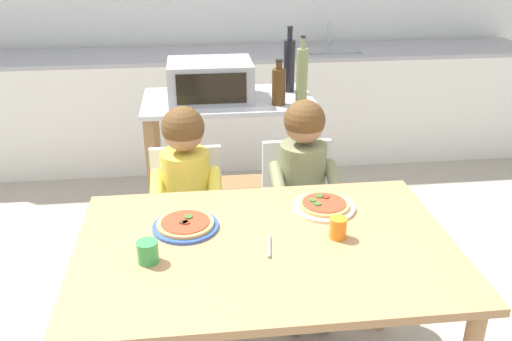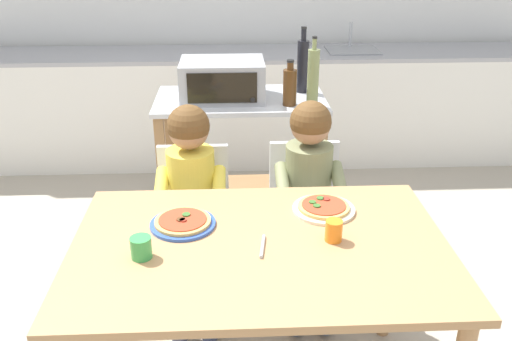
# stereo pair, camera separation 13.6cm
# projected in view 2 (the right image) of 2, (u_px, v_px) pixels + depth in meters

# --- Properties ---
(ground_plane) EXTENTS (11.76, 11.76, 0.00)m
(ground_plane) POSITION_uv_depth(u_px,v_px,m) (249.00, 247.00, 3.34)
(ground_plane) COLOR #A89E8C
(kitchen_counter) EXTENTS (4.97, 0.60, 1.08)m
(kitchen_counter) POSITION_uv_depth(u_px,v_px,m) (242.00, 106.00, 4.44)
(kitchen_counter) COLOR silver
(kitchen_counter) RESTS_ON ground
(kitchen_island_cart) EXTENTS (0.94, 0.53, 0.91)m
(kitchen_island_cart) POSITION_uv_depth(u_px,v_px,m) (241.00, 150.00, 3.17)
(kitchen_island_cart) COLOR #B7BABF
(kitchen_island_cart) RESTS_ON ground
(toaster_oven) EXTENTS (0.45, 0.34, 0.21)m
(toaster_oven) POSITION_uv_depth(u_px,v_px,m) (222.00, 80.00, 2.99)
(toaster_oven) COLOR #999BA0
(toaster_oven) RESTS_ON kitchen_island_cart
(bottle_slim_sauce) EXTENTS (0.06, 0.06, 0.37)m
(bottle_slim_sauce) POSITION_uv_depth(u_px,v_px,m) (303.00, 65.00, 3.09)
(bottle_slim_sauce) COLOR black
(bottle_slim_sauce) RESTS_ON kitchen_island_cart
(bottle_tall_green_wine) EXTENTS (0.06, 0.06, 0.37)m
(bottle_tall_green_wine) POSITION_uv_depth(u_px,v_px,m) (313.00, 77.00, 2.85)
(bottle_tall_green_wine) COLOR olive
(bottle_tall_green_wine) RESTS_ON kitchen_island_cart
(bottle_dark_olive_oil) EXTENTS (0.07, 0.07, 0.24)m
(bottle_dark_olive_oil) POSITION_uv_depth(u_px,v_px,m) (290.00, 86.00, 2.88)
(bottle_dark_olive_oil) COLOR #4C2D14
(bottle_dark_olive_oil) RESTS_ON kitchen_island_cart
(dining_table) EXTENTS (1.35, 0.89, 0.76)m
(dining_table) POSITION_uv_depth(u_px,v_px,m) (260.00, 267.00, 2.00)
(dining_table) COLOR #AD7F51
(dining_table) RESTS_ON ground
(dining_chair_left) EXTENTS (0.36, 0.36, 0.81)m
(dining_chair_left) POSITION_uv_depth(u_px,v_px,m) (194.00, 217.00, 2.70)
(dining_chair_left) COLOR silver
(dining_chair_left) RESTS_ON ground
(dining_chair_right) EXTENTS (0.36, 0.36, 0.81)m
(dining_chair_right) POSITION_uv_depth(u_px,v_px,m) (305.00, 212.00, 2.74)
(dining_chair_right) COLOR silver
(dining_chair_right) RESTS_ON ground
(child_in_yellow_shirt) EXTENTS (0.32, 0.42, 1.05)m
(child_in_yellow_shirt) POSITION_uv_depth(u_px,v_px,m) (191.00, 192.00, 2.51)
(child_in_yellow_shirt) COLOR #424C6B
(child_in_yellow_shirt) RESTS_ON ground
(child_in_olive_shirt) EXTENTS (0.32, 0.42, 1.06)m
(child_in_olive_shirt) POSITION_uv_depth(u_px,v_px,m) (310.00, 187.00, 2.55)
(child_in_olive_shirt) COLOR #424C6B
(child_in_olive_shirt) RESTS_ON ground
(pizza_plate_blue_rimmed) EXTENTS (0.25, 0.25, 0.03)m
(pizza_plate_blue_rimmed) POSITION_uv_depth(u_px,v_px,m) (183.00, 222.00, 2.07)
(pizza_plate_blue_rimmed) COLOR #3356B7
(pizza_plate_blue_rimmed) RESTS_ON dining_table
(pizza_plate_cream) EXTENTS (0.25, 0.25, 0.03)m
(pizza_plate_cream) POSITION_uv_depth(u_px,v_px,m) (324.00, 208.00, 2.17)
(pizza_plate_cream) COLOR beige
(pizza_plate_cream) RESTS_ON dining_table
(drinking_cup_orange) EXTENTS (0.06, 0.06, 0.08)m
(drinking_cup_orange) POSITION_uv_depth(u_px,v_px,m) (334.00, 231.00, 1.96)
(drinking_cup_orange) COLOR orange
(drinking_cup_orange) RESTS_ON dining_table
(drinking_cup_green) EXTENTS (0.07, 0.07, 0.08)m
(drinking_cup_green) POSITION_uv_depth(u_px,v_px,m) (141.00, 248.00, 1.86)
(drinking_cup_green) COLOR green
(drinking_cup_green) RESTS_ON dining_table
(serving_spoon) EXTENTS (0.03, 0.14, 0.01)m
(serving_spoon) POSITION_uv_depth(u_px,v_px,m) (263.00, 246.00, 1.93)
(serving_spoon) COLOR #B7BABF
(serving_spoon) RESTS_ON dining_table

